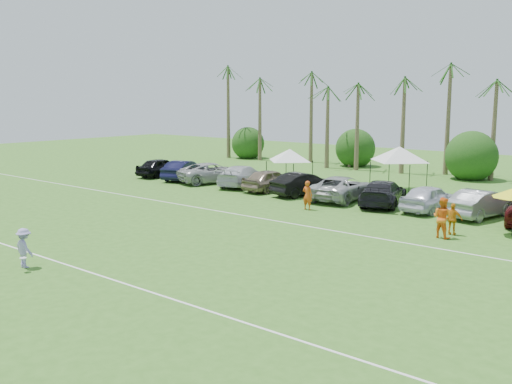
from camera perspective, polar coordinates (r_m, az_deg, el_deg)
The scene contains 28 objects.
field_lines at distance 29.36m, azimuth -10.38°, elevation -3.92°, with size 80.00×12.10×0.01m.
palm_tree_0 at distance 65.33m, azimuth -2.93°, elevation 10.11°, with size 2.40×2.40×8.90m.
palm_tree_1 at distance 62.10m, azimuth 0.54°, elevation 10.96°, with size 2.40×2.40×9.90m.
palm_tree_2 at distance 59.12m, azimuth 4.41°, elevation 11.85°, with size 2.40×2.40×10.90m.
palm_tree_3 at distance 56.97m, azimuth 7.80°, elevation 12.74°, with size 2.40×2.40×11.90m.
palm_tree_4 at distance 54.88m, azimuth 11.35°, elevation 10.07°, with size 2.40×2.40×8.90m.
palm_tree_5 at distance 53.13m, azimuth 15.26°, elevation 10.89°, with size 2.40×2.40×9.90m.
palm_tree_6 at distance 51.65m, azimuth 19.43°, elevation 11.70°, with size 2.40×2.40×10.90m.
palm_tree_7 at distance 50.45m, azimuth 23.85°, elevation 12.47°, with size 2.40×2.40×11.90m.
bush_tree_0 at distance 64.30m, azimuth -0.30°, elevation 5.07°, with size 4.00×4.00×4.00m.
bush_tree_1 at distance 56.93m, azimuth 9.86°, elevation 4.36°, with size 4.00×4.00×4.00m.
bush_tree_2 at distance 52.11m, azimuth 21.43°, elevation 3.39°, with size 4.00×4.00×4.00m.
sideline_player_a at distance 34.47m, azimuth 5.17°, elevation -0.33°, with size 0.64×0.42×1.77m, color #D14E17.
sideline_player_b at distance 28.88m, azimuth 18.13°, elevation -2.45°, with size 0.96×0.75×1.98m, color orange.
sideline_player_c at distance 29.69m, azimuth 19.08°, elevation -2.58°, with size 0.93×0.39×1.59m, color orange.
canopy_tent_left at distance 44.24m, azimuth 3.40°, elevation 4.32°, with size 3.99×3.99×3.23m.
canopy_tent_right at distance 42.45m, azimuth 14.19°, elevation 4.43°, with size 4.63×4.63×3.75m.
frisbee_player at distance 24.55m, azimuth -22.15°, elevation -5.21°, with size 1.17×0.79×1.60m.
parked_car_0 at distance 49.58m, azimuth -9.50°, elevation 2.47°, with size 1.88×4.67×1.59m, color black.
parked_car_1 at distance 47.30m, azimuth -7.22°, elevation 2.19°, with size 1.69×4.83×1.59m, color black.
parked_car_2 at distance 45.43m, azimuth -4.33°, elevation 1.94°, with size 2.64×5.73×1.59m, color #A6A6A6.
parked_car_3 at distance 43.52m, azimuth -1.37°, elevation 1.63°, with size 2.23×5.49×1.59m, color silver.
parked_car_4 at distance 41.35m, azimuth 1.42°, elevation 1.22°, with size 1.88×4.67×1.59m, color #83715B.
parked_car_5 at distance 39.54m, azimuth 4.77°, elevation 0.81°, with size 1.69×4.83×1.59m, color black.
parked_car_6 at distance 38.04m, azimuth 8.56°, elevation 0.40°, with size 2.64×5.73×1.59m, color #A5A6A7.
parked_car_7 at distance 36.64m, azimuth 12.58°, elevation -0.07°, with size 2.23×5.49×1.59m, color black.
parked_car_8 at distance 35.46m, azimuth 16.92°, elevation -0.57°, with size 1.88×4.67×1.59m, color silver.
parked_car_9 at distance 34.56m, azimuth 21.57°, elevation -1.08°, with size 1.69×4.83×1.59m, color gray.
Camera 1 is at (21.88, -10.39, 6.72)m, focal length 40.00 mm.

